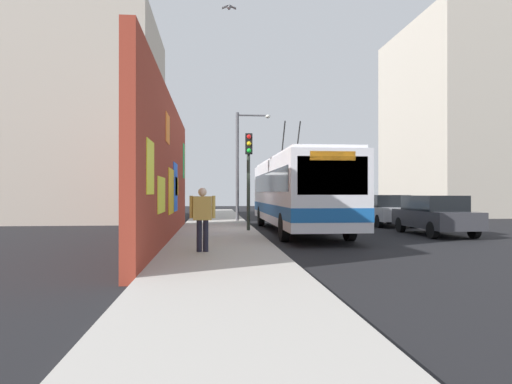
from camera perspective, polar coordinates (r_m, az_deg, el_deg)
name	(u,v)px	position (r m, az deg, el deg)	size (l,w,h in m)	color
ground_plane	(256,233)	(19.67, -0.04, -5.02)	(80.00, 80.00, 0.00)	black
sidewalk_slab	(218,231)	(19.59, -4.73, -4.82)	(48.00, 3.20, 0.15)	#ADA8A0
graffiti_wall	(168,171)	(16.15, -10.80, 2.59)	(15.09, 0.32, 4.90)	maroon
building_far_left	(93,122)	(30.78, -19.38, 8.15)	(10.14, 7.82, 12.21)	#B2A899
building_far_right	(453,121)	(39.96, 23.04, 8.06)	(12.47, 7.52, 14.72)	#B2A899
city_bus	(297,191)	(19.96, 5.08, 0.14)	(11.89, 2.60, 4.96)	silver
parked_car_dark_gray	(434,214)	(19.83, 21.07, -2.56)	(4.39, 1.81, 1.58)	#38383D
parked_car_silver	(384,209)	(24.78, 15.50, -2.07)	(4.52, 1.90, 1.58)	#B7B7BC
parked_car_navy	(353,206)	(29.90, 11.79, -1.75)	(4.17, 1.80, 1.58)	navy
pedestrian_near_wall	(202,214)	(12.17, -6.60, -2.72)	(0.22, 0.67, 1.67)	#1E1E2D
traffic_light	(249,165)	(18.94, -0.91, 3.37)	(0.49, 0.28, 3.98)	#2D382D
street_lamp	(242,158)	(25.75, -1.78, 4.25)	(0.44, 1.93, 5.99)	#4C4C51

